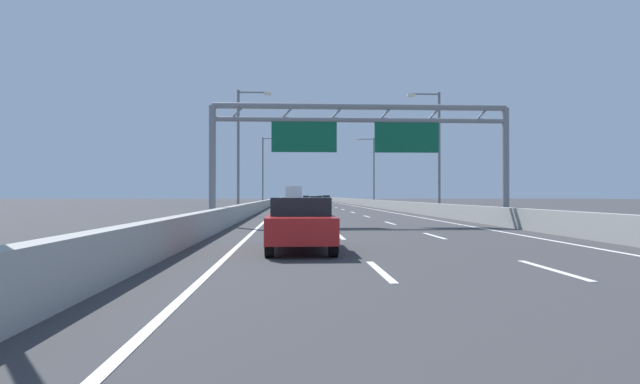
% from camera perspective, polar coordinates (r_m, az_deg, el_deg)
% --- Properties ---
extents(ground_plane, '(260.00, 260.00, 0.00)m').
position_cam_1_polar(ground_plane, '(98.12, -0.91, -1.25)').
color(ground_plane, '#38383A').
extents(lane_dash_left_1, '(0.16, 3.00, 0.01)m').
position_cam_1_polar(lane_dash_left_1, '(10.80, 6.62, -8.60)').
color(lane_dash_left_1, white).
rests_on(lane_dash_left_1, ground_plane).
extents(lane_dash_left_2, '(0.16, 3.00, 0.01)m').
position_cam_1_polar(lane_dash_left_2, '(19.68, 2.22, -4.87)').
color(lane_dash_left_2, white).
rests_on(lane_dash_left_2, ground_plane).
extents(lane_dash_left_3, '(0.16, 3.00, 0.01)m').
position_cam_1_polar(lane_dash_left_3, '(28.64, 0.58, -3.45)').
color(lane_dash_left_3, white).
rests_on(lane_dash_left_3, ground_plane).
extents(lane_dash_left_4, '(0.16, 3.00, 0.01)m').
position_cam_1_polar(lane_dash_left_4, '(37.61, -0.28, -2.71)').
color(lane_dash_left_4, white).
rests_on(lane_dash_left_4, ground_plane).
extents(lane_dash_left_5, '(0.16, 3.00, 0.01)m').
position_cam_1_polar(lane_dash_left_5, '(46.60, -0.81, -2.25)').
color(lane_dash_left_5, white).
rests_on(lane_dash_left_5, ground_plane).
extents(lane_dash_left_6, '(0.16, 3.00, 0.01)m').
position_cam_1_polar(lane_dash_left_6, '(55.59, -1.16, -1.94)').
color(lane_dash_left_6, white).
rests_on(lane_dash_left_6, ground_plane).
extents(lane_dash_left_7, '(0.16, 3.00, 0.01)m').
position_cam_1_polar(lane_dash_left_7, '(64.58, -1.42, -1.72)').
color(lane_dash_left_7, white).
rests_on(lane_dash_left_7, ground_plane).
extents(lane_dash_left_8, '(0.16, 3.00, 0.01)m').
position_cam_1_polar(lane_dash_left_8, '(73.58, -1.61, -1.55)').
color(lane_dash_left_8, white).
rests_on(lane_dash_left_8, ground_plane).
extents(lane_dash_left_9, '(0.16, 3.00, 0.01)m').
position_cam_1_polar(lane_dash_left_9, '(82.57, -1.76, -1.42)').
color(lane_dash_left_9, white).
rests_on(lane_dash_left_9, ground_plane).
extents(lane_dash_left_10, '(0.16, 3.00, 0.01)m').
position_cam_1_polar(lane_dash_left_10, '(91.57, -1.89, -1.31)').
color(lane_dash_left_10, white).
rests_on(lane_dash_left_10, ground_plane).
extents(lane_dash_left_11, '(0.16, 3.00, 0.01)m').
position_cam_1_polar(lane_dash_left_11, '(100.57, -1.99, -1.23)').
color(lane_dash_left_11, white).
rests_on(lane_dash_left_11, ground_plane).
extents(lane_dash_left_12, '(0.16, 3.00, 0.01)m').
position_cam_1_polar(lane_dash_left_12, '(109.57, -2.07, -1.15)').
color(lane_dash_left_12, white).
rests_on(lane_dash_left_12, ground_plane).
extents(lane_dash_left_13, '(0.16, 3.00, 0.01)m').
position_cam_1_polar(lane_dash_left_13, '(118.56, -2.14, -1.09)').
color(lane_dash_left_13, white).
rests_on(lane_dash_left_13, ground_plane).
extents(lane_dash_left_14, '(0.16, 3.00, 0.01)m').
position_cam_1_polar(lane_dash_left_14, '(127.56, -2.20, -1.04)').
color(lane_dash_left_14, white).
rests_on(lane_dash_left_14, ground_plane).
extents(lane_dash_left_15, '(0.16, 3.00, 0.01)m').
position_cam_1_polar(lane_dash_left_15, '(136.56, -2.25, -0.99)').
color(lane_dash_left_15, white).
rests_on(lane_dash_left_15, ground_plane).
extents(lane_dash_left_16, '(0.16, 3.00, 0.01)m').
position_cam_1_polar(lane_dash_left_16, '(145.56, -2.30, -0.95)').
color(lane_dash_left_16, white).
rests_on(lane_dash_left_16, ground_plane).
extents(lane_dash_left_17, '(0.16, 3.00, 0.01)m').
position_cam_1_polar(lane_dash_left_17, '(154.56, -2.34, -0.92)').
color(lane_dash_left_17, white).
rests_on(lane_dash_left_17, ground_plane).
extents(lane_dash_right_1, '(0.16, 3.00, 0.01)m').
position_cam_1_polar(lane_dash_right_1, '(11.94, 24.08, -7.79)').
color(lane_dash_right_1, white).
rests_on(lane_dash_right_1, ground_plane).
extents(lane_dash_right_2, '(0.16, 3.00, 0.01)m').
position_cam_1_polar(lane_dash_right_2, '(20.33, 12.41, -4.71)').
color(lane_dash_right_2, white).
rests_on(lane_dash_right_2, ground_plane).
extents(lane_dash_right_3, '(0.16, 3.00, 0.01)m').
position_cam_1_polar(lane_dash_right_3, '(29.09, 7.69, -3.40)').
color(lane_dash_right_3, white).
rests_on(lane_dash_right_3, ground_plane).
extents(lane_dash_right_4, '(0.16, 3.00, 0.01)m').
position_cam_1_polar(lane_dash_right_4, '(37.96, 5.16, -2.69)').
color(lane_dash_right_4, white).
rests_on(lane_dash_right_4, ground_plane).
extents(lane_dash_right_5, '(0.16, 3.00, 0.01)m').
position_cam_1_polar(lane_dash_right_5, '(46.88, 3.60, -2.24)').
color(lane_dash_right_5, white).
rests_on(lane_dash_right_5, ground_plane).
extents(lane_dash_right_6, '(0.16, 3.00, 0.01)m').
position_cam_1_polar(lane_dash_right_6, '(55.82, 2.54, -1.94)').
color(lane_dash_right_6, white).
rests_on(lane_dash_right_6, ground_plane).
extents(lane_dash_right_7, '(0.16, 3.00, 0.01)m').
position_cam_1_polar(lane_dash_right_7, '(64.78, 1.77, -1.72)').
color(lane_dash_right_7, white).
rests_on(lane_dash_right_7, ground_plane).
extents(lane_dash_right_8, '(0.16, 3.00, 0.01)m').
position_cam_1_polar(lane_dash_right_8, '(73.75, 1.19, -1.55)').
color(lane_dash_right_8, white).
rests_on(lane_dash_right_8, ground_plane).
extents(lane_dash_right_9, '(0.16, 3.00, 0.01)m').
position_cam_1_polar(lane_dash_right_9, '(82.73, 0.73, -1.42)').
color(lane_dash_right_9, white).
rests_on(lane_dash_right_9, ground_plane).
extents(lane_dash_right_10, '(0.16, 3.00, 0.01)m').
position_cam_1_polar(lane_dash_right_10, '(91.71, 0.36, -1.31)').
color(lane_dash_right_10, white).
rests_on(lane_dash_right_10, ground_plane).
extents(lane_dash_right_11, '(0.16, 3.00, 0.01)m').
position_cam_1_polar(lane_dash_right_11, '(100.70, 0.06, -1.23)').
color(lane_dash_right_11, white).
rests_on(lane_dash_right_11, ground_plane).
extents(lane_dash_right_12, '(0.16, 3.00, 0.01)m').
position_cam_1_polar(lane_dash_right_12, '(109.68, -0.19, -1.15)').
color(lane_dash_right_12, white).
rests_on(lane_dash_right_12, ground_plane).
extents(lane_dash_right_13, '(0.16, 3.00, 0.01)m').
position_cam_1_polar(lane_dash_right_13, '(118.67, -0.40, -1.09)').
color(lane_dash_right_13, white).
rests_on(lane_dash_right_13, ground_plane).
extents(lane_dash_right_14, '(0.16, 3.00, 0.01)m').
position_cam_1_polar(lane_dash_right_14, '(127.66, -0.59, -1.04)').
color(lane_dash_right_14, white).
rests_on(lane_dash_right_14, ground_plane).
extents(lane_dash_right_15, '(0.16, 3.00, 0.01)m').
position_cam_1_polar(lane_dash_right_15, '(136.66, -0.74, -0.99)').
color(lane_dash_right_15, white).
rests_on(lane_dash_right_15, ground_plane).
extents(lane_dash_right_16, '(0.16, 3.00, 0.01)m').
position_cam_1_polar(lane_dash_right_16, '(145.65, -0.88, -0.95)').
color(lane_dash_right_16, white).
rests_on(lane_dash_right_16, ground_plane).
extents(lane_dash_right_17, '(0.16, 3.00, 0.01)m').
position_cam_1_polar(lane_dash_right_17, '(154.64, -1.01, -0.92)').
color(lane_dash_right_17, white).
rests_on(lane_dash_right_17, ground_plane).
extents(edge_line_left, '(0.16, 176.00, 0.01)m').
position_cam_1_polar(edge_line_left, '(86.07, -4.11, -1.38)').
color(edge_line_left, white).
rests_on(edge_line_left, ground_plane).
extents(edge_line_right, '(0.16, 176.00, 0.01)m').
position_cam_1_polar(edge_line_right, '(86.51, 2.86, -1.37)').
color(edge_line_right, white).
rests_on(edge_line_right, ground_plane).
extents(barrier_left, '(0.45, 220.00, 0.95)m').
position_cam_1_polar(barrier_left, '(108.10, -4.76, -0.92)').
color(barrier_left, '#9E9E99').
rests_on(barrier_left, ground_plane).
extents(barrier_right, '(0.45, 220.00, 0.95)m').
position_cam_1_polar(barrier_right, '(108.55, 2.54, -0.91)').
color(barrier_right, '#9E9E99').
rests_on(barrier_right, ground_plane).
extents(sign_gantry, '(15.83, 0.36, 6.36)m').
position_cam_1_polar(sign_gantry, '(27.53, 4.39, 6.42)').
color(sign_gantry, gray).
rests_on(sign_gantry, ground_plane).
extents(streetlamp_left_mid, '(2.58, 0.28, 9.50)m').
position_cam_1_polar(streetlamp_left_mid, '(39.93, -8.60, 5.18)').
color(streetlamp_left_mid, slate).
rests_on(streetlamp_left_mid, ground_plane).
extents(streetlamp_right_mid, '(2.58, 0.28, 9.50)m').
position_cam_1_polar(streetlamp_right_mid, '(41.25, 12.60, 5.01)').
color(streetlamp_right_mid, slate).
rests_on(streetlamp_right_mid, ground_plane).
extents(streetlamp_left_far, '(2.58, 0.28, 9.50)m').
position_cam_1_polar(streetlamp_left_far, '(72.04, -6.09, 2.71)').
color(streetlamp_left_far, slate).
rests_on(streetlamp_left_far, ground_plane).
extents(streetlamp_right_far, '(2.58, 0.28, 9.50)m').
position_cam_1_polar(streetlamp_right_far, '(72.78, 5.74, 2.68)').
color(streetlamp_right_far, slate).
rests_on(streetlamp_right_far, ground_plane).
extents(red_car, '(1.82, 4.28, 1.49)m').
position_cam_1_polar(red_car, '(14.63, -2.15, -3.47)').
color(red_car, red).
rests_on(red_car, ground_plane).
extents(yellow_car, '(1.71, 4.46, 1.43)m').
position_cam_1_polar(yellow_car, '(135.60, -1.55, -0.69)').
color(yellow_car, yellow).
rests_on(yellow_car, ground_plane).
extents(green_car, '(1.79, 4.28, 1.39)m').
position_cam_1_polar(green_car, '(87.22, -0.65, -0.89)').
color(green_car, '#1E7A38').
rests_on(green_car, ground_plane).
extents(silver_car, '(1.83, 4.47, 1.52)m').
position_cam_1_polar(silver_car, '(115.45, 0.68, -0.73)').
color(silver_car, '#A8ADB2').
rests_on(silver_car, ground_plane).
extents(black_car, '(1.88, 4.30, 1.40)m').
position_cam_1_polar(black_car, '(136.83, 0.10, -0.69)').
color(black_car, black).
rests_on(black_car, ground_plane).
extents(box_truck, '(2.41, 8.65, 2.90)m').
position_cam_1_polar(box_truck, '(81.06, -2.90, -0.31)').
color(box_truck, '#B21E19').
rests_on(box_truck, ground_plane).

